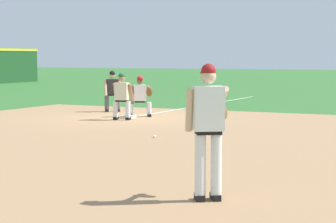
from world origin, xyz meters
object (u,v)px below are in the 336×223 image
object	(u,v)px
pitcher	(209,123)
umpire	(112,89)
baserunner	(122,94)
first_base_bag	(128,117)
first_baseman	(141,94)
baseball	(154,136)

from	to	relation	value
pitcher	umpire	distance (m)	14.66
pitcher	umpire	xyz separation A→B (m)	(11.88, 8.59, -0.27)
baserunner	umpire	xyz separation A→B (m)	(2.52, 1.84, 0.00)
baserunner	first_base_bag	bearing A→B (deg)	11.57
pitcher	umpire	bearing A→B (deg)	35.85
pitcher	umpire	world-z (taller)	pitcher
first_base_bag	pitcher	size ratio (longest dim) A/B	0.20
first_baseman	first_base_bag	bearing A→B (deg)	161.07
first_base_bag	pitcher	distance (m)	12.18
pitcher	baserunner	xyz separation A→B (m)	(9.37, 6.75, -0.27)
first_base_bag	first_baseman	bearing A→B (deg)	-18.93
baseball	first_baseman	distance (m)	5.57
first_base_bag	first_baseman	size ratio (longest dim) A/B	0.28
baseball	baserunner	xyz separation A→B (m)	(3.56, 2.95, 0.76)
umpire	baserunner	bearing A→B (deg)	-143.90
baseball	first_baseman	xyz separation A→B (m)	(4.70, 2.90, 0.69)
first_baseman	baserunner	world-z (taller)	baserunner
baseball	baserunner	size ratio (longest dim) A/B	0.05
first_baseman	baserunner	xyz separation A→B (m)	(-1.15, 0.05, 0.06)
baseball	umpire	world-z (taller)	umpire
baseball	pitcher	bearing A→B (deg)	-146.79
first_baseman	umpire	world-z (taller)	umpire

